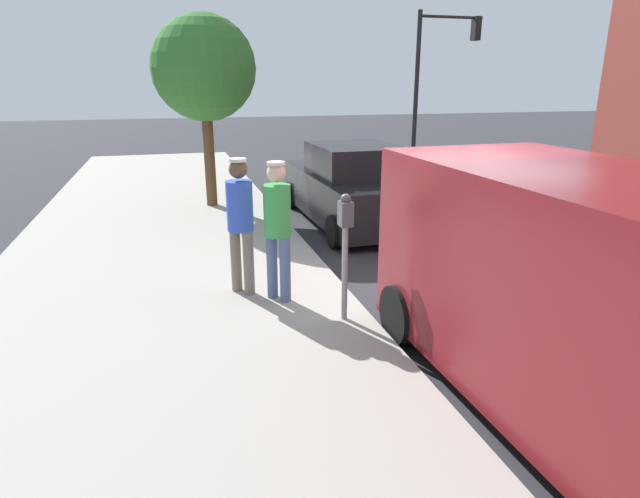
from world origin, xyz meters
TOP-DOWN VIEW (x-y plane):
  - ground_plane at (0.00, 0.00)m, footprint 80.00×80.00m
  - sidewalk_slab at (3.50, 0.00)m, footprint 5.00×32.00m
  - parking_meter_near at (1.35, 0.21)m, footprint 0.14×0.18m
  - pedestrian_in_green at (1.97, -0.60)m, footprint 0.34×0.34m
  - pedestrian_in_blue at (2.39, -0.96)m, footprint 0.34×0.34m
  - parked_van at (-0.15, 2.69)m, footprint 2.21×5.24m
  - parked_sedan_behind at (-0.40, -4.60)m, footprint 1.98×4.42m
  - traffic_light_corner at (-6.32, -12.29)m, footprint 2.48×0.42m
  - street_tree at (2.33, -6.44)m, footprint 2.23×2.23m

SIDE VIEW (x-z plane):
  - ground_plane at x=0.00m, z-range 0.00..0.00m
  - sidewalk_slab at x=3.50m, z-range 0.00..0.15m
  - parked_sedan_behind at x=-0.40m, z-range -0.08..1.57m
  - parked_van at x=-0.15m, z-range 0.08..2.23m
  - parking_meter_near at x=1.35m, z-range 0.42..1.94m
  - pedestrian_in_green at x=1.97m, z-range 0.29..2.08m
  - pedestrian_in_blue at x=2.39m, z-range 0.29..2.09m
  - street_tree at x=2.33m, z-range 1.06..5.16m
  - traffic_light_corner at x=-6.32m, z-range 0.92..6.12m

